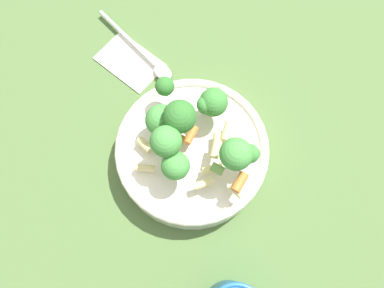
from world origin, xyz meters
The scene contains 5 objects.
ground_plane centered at (0.00, 0.00, 0.00)m, with size 3.00×3.00×0.00m, color #4C6B38.
bowl centered at (0.00, 0.00, 0.03)m, with size 0.23×0.23×0.05m.
pasta_salad centered at (-0.01, 0.00, 0.10)m, with size 0.21×0.18×0.09m.
napkin centered at (-0.21, 0.03, 0.00)m, with size 0.12×0.09×0.01m.
spoon centered at (-0.19, 0.05, 0.01)m, with size 0.19×0.03×0.01m.
Camera 1 is at (0.14, -0.11, 0.59)m, focal length 35.00 mm.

